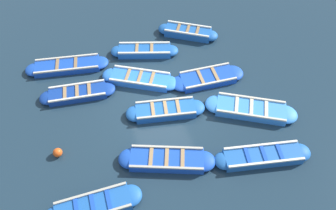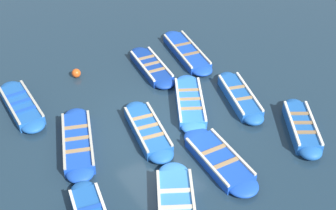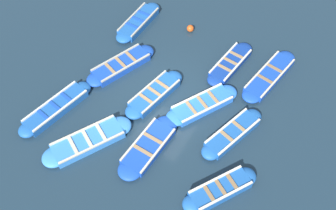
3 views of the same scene
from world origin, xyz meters
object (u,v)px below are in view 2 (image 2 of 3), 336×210
boat_outer_right (187,52)px  boat_stern_in (21,106)px  buoy_orange_near (76,73)px  boat_end_of_row (240,97)px  boat_outer_left (219,160)px  boat_tucked (78,143)px  boat_centre (148,130)px  boat_broadside (151,67)px  boat_mid_row (302,127)px  boat_alongside (190,103)px

boat_outer_right → boat_stern_in: (-7.08, 0.07, 0.02)m
buoy_orange_near → boat_end_of_row: bearing=-46.6°
boat_outer_left → boat_stern_in: 7.36m
boat_outer_left → boat_tucked: size_ratio=0.94×
boat_centre → buoy_orange_near: boat_centre is taller
boat_outer_left → boat_broadside: size_ratio=1.03×
boat_tucked → boat_centre: 2.32m
boat_outer_right → boat_stern_in: boat_stern_in is taller
boat_centre → boat_mid_row: bearing=-31.0°
boat_mid_row → boat_end_of_row: bearing=104.2°
boat_outer_right → boat_centre: bearing=-138.4°
boat_end_of_row → buoy_orange_near: 6.43m
boat_tucked → boat_end_of_row: (6.02, -0.86, 0.00)m
boat_centre → buoy_orange_near: (-0.62, 4.49, 0.00)m
boat_outer_right → boat_alongside: bearing=-122.3°
boat_outer_left → boat_alongside: bearing=72.7°
boat_mid_row → boat_stern_in: (-7.55, 6.25, -0.03)m
boat_centre → boat_stern_in: (-3.12, 3.59, 0.00)m
boat_tucked → boat_outer_right: bearing=24.7°
buoy_orange_near → boat_alongside: bearing=-55.9°
boat_outer_right → boat_mid_row: bearing=-85.7°
boat_outer_left → boat_broadside: bearing=80.5°
boat_outer_left → boat_broadside: (0.95, 5.71, 0.00)m
boat_centre → boat_end_of_row: bearing=-2.7°
boat_alongside → boat_stern_in: (-5.19, 3.07, 0.01)m
boat_outer_left → boat_stern_in: size_ratio=1.02×
boat_broadside → boat_tucked: (-4.34, -2.64, 0.02)m
boat_outer_right → boat_centre: boat_centre is taller
boat_broadside → buoy_orange_near: size_ratio=9.51×
boat_alongside → boat_end_of_row: boat_end_of_row is taller
boat_centre → boat_alongside: 2.13m
boat_outer_left → boat_centre: boat_centre is taller
boat_broadside → boat_mid_row: bearing=-68.9°
boat_tucked → buoy_orange_near: boat_tucked is taller
boat_mid_row → boat_tucked: bearing=153.3°
boat_end_of_row → boat_broadside: bearing=115.7°
boat_stern_in → buoy_orange_near: bearing=19.8°
boat_outer_right → boat_end_of_row: size_ratio=1.17×
boat_alongside → boat_stern_in: size_ratio=1.03×
boat_broadside → boat_tucked: size_ratio=0.91×
boat_stern_in → boat_end_of_row: (6.92, -3.77, 0.00)m
boat_stern_in → boat_centre: bearing=-49.0°
boat_outer_left → boat_tucked: boat_tucked is taller
boat_outer_left → boat_outer_right: bearing=64.7°
boat_end_of_row → boat_centre: bearing=177.3°
boat_mid_row → boat_centre: bearing=149.0°
boat_outer_left → boat_centre: (-1.16, 2.39, 0.02)m
boat_alongside → boat_stern_in: boat_stern_in is taller
boat_stern_in → boat_broadside: bearing=-3.0°
boat_broadside → boat_alongside: size_ratio=0.96×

